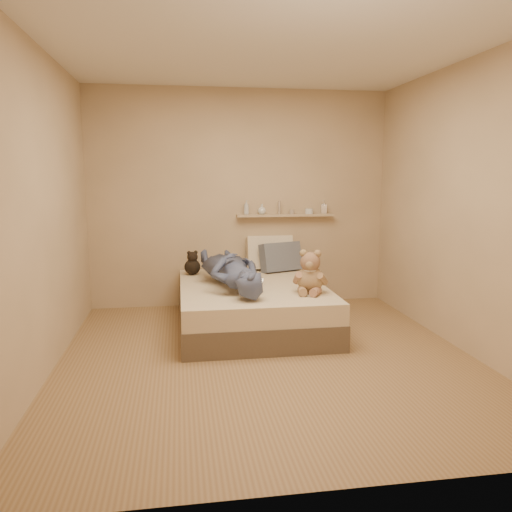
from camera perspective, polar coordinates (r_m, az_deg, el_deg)
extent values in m
plane|color=#94744C|center=(4.48, 1.30, -11.49)|extent=(3.80, 3.80, 0.00)
plane|color=silver|center=(4.31, 1.43, 22.83)|extent=(3.80, 3.80, 0.00)
plane|color=#CAAC88|center=(6.08, -1.81, 6.54)|extent=(3.60, 0.00, 3.60)
plane|color=#CAAC88|center=(2.36, 9.51, 2.13)|extent=(3.60, 0.00, 3.60)
plane|color=#CAAC88|center=(4.27, -23.24, 4.64)|extent=(0.00, 3.80, 3.80)
plane|color=#CAAC88|center=(4.85, 22.86, 5.13)|extent=(0.00, 3.80, 3.80)
cube|color=brown|center=(5.32, -0.46, -6.72)|extent=(1.50, 1.90, 0.25)
cube|color=beige|center=(5.26, -0.47, -4.36)|extent=(1.48, 1.88, 0.20)
cube|color=silver|center=(4.61, -0.31, -2.99)|extent=(0.20, 0.15, 0.06)
cube|color=black|center=(4.60, -0.33, -2.81)|extent=(0.11, 0.08, 0.03)
sphere|color=tan|center=(4.89, 6.21, -2.69)|extent=(0.26, 0.26, 0.26)
sphere|color=#926850|center=(4.83, 6.22, -0.70)|extent=(0.19, 0.19, 0.19)
sphere|color=#91744F|center=(4.82, 5.43, 0.33)|extent=(0.07, 0.07, 0.07)
sphere|color=#947251|center=(4.81, 7.05, 0.27)|extent=(0.07, 0.07, 0.07)
sphere|color=#886C4B|center=(4.75, 6.12, -1.08)|extent=(0.08, 0.08, 0.08)
cylinder|color=#A57558|center=(4.86, 4.77, -2.52)|extent=(0.07, 0.17, 0.15)
cylinder|color=#93704E|center=(4.84, 7.59, -2.62)|extent=(0.16, 0.18, 0.15)
cylinder|color=#9D7853|center=(4.80, 5.32, -4.00)|extent=(0.10, 0.18, 0.09)
cylinder|color=#9D6D54|center=(4.79, 6.81, -4.06)|extent=(0.16, 0.19, 0.09)
cylinder|color=beige|center=(4.85, 6.21, -1.63)|extent=(0.18, 0.18, 0.02)
sphere|color=black|center=(5.78, -7.28, -1.24)|extent=(0.18, 0.18, 0.18)
sphere|color=black|center=(5.75, -7.27, -0.11)|extent=(0.12, 0.12, 0.12)
sphere|color=black|center=(5.73, -7.67, 0.36)|extent=(0.04, 0.04, 0.04)
sphere|color=black|center=(5.76, -6.90, 0.41)|extent=(0.04, 0.04, 0.04)
cube|color=beige|center=(6.06, 1.59, 0.35)|extent=(0.55, 0.27, 0.43)
cube|color=slate|center=(5.95, 2.84, -0.12)|extent=(0.54, 0.38, 0.36)
imported|color=#404664|center=(5.13, -2.89, -1.52)|extent=(0.77, 1.56, 0.36)
cube|color=tan|center=(6.12, 3.40, 4.67)|extent=(1.20, 0.12, 0.03)
imported|color=silver|center=(6.03, -1.12, 5.58)|extent=(0.07, 0.07, 0.17)
imported|color=silver|center=(6.06, 0.68, 5.37)|extent=(0.14, 0.14, 0.12)
cylinder|color=silver|center=(6.10, 2.68, 5.55)|extent=(0.04, 0.04, 0.16)
cylinder|color=#B3A69A|center=(6.14, 4.11, 5.07)|extent=(0.07, 0.07, 0.05)
cylinder|color=silver|center=(6.19, 6.09, 5.12)|extent=(0.10, 0.10, 0.06)
imported|color=silver|center=(6.24, 7.78, 5.58)|extent=(0.09, 0.09, 0.16)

